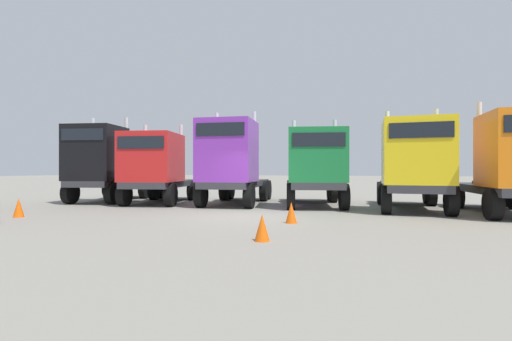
{
  "coord_description": "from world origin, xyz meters",
  "views": [
    {
      "loc": [
        4.64,
        -11.98,
        1.65
      ],
      "look_at": [
        -1.0,
        4.46,
        1.65
      ],
      "focal_mm": 24.88,
      "sensor_mm": 36.0,
      "label": 1
    }
  ],
  "objects_px": {
    "semi_truck_red": "(157,167)",
    "semi_truck_purple": "(231,162)",
    "traffic_cone_near": "(19,208)",
    "semi_truck_black": "(103,164)",
    "semi_truck_yellow": "(414,165)",
    "traffic_cone_far": "(262,228)",
    "traffic_cone_mid": "(291,213)",
    "semi_truck_green": "(315,167)"
  },
  "relations": [
    {
      "from": "semi_truck_black",
      "to": "semi_truck_green",
      "type": "distance_m",
      "value": 10.87
    },
    {
      "from": "traffic_cone_mid",
      "to": "traffic_cone_far",
      "type": "distance_m",
      "value": 2.97
    },
    {
      "from": "semi_truck_red",
      "to": "semi_truck_yellow",
      "type": "bearing_deg",
      "value": 79.88
    },
    {
      "from": "semi_truck_black",
      "to": "traffic_cone_mid",
      "type": "distance_m",
      "value": 11.71
    },
    {
      "from": "semi_truck_red",
      "to": "traffic_cone_near",
      "type": "xyz_separation_m",
      "value": [
        -1.74,
        -5.76,
        -1.48
      ]
    },
    {
      "from": "semi_truck_black",
      "to": "semi_truck_red",
      "type": "bearing_deg",
      "value": 79.19
    },
    {
      "from": "semi_truck_yellow",
      "to": "traffic_cone_mid",
      "type": "height_order",
      "value": "semi_truck_yellow"
    },
    {
      "from": "semi_truck_black",
      "to": "traffic_cone_near",
      "type": "distance_m",
      "value": 6.11
    },
    {
      "from": "semi_truck_yellow",
      "to": "traffic_cone_mid",
      "type": "xyz_separation_m",
      "value": [
        -3.93,
        -4.65,
        -1.56
      ]
    },
    {
      "from": "semi_truck_green",
      "to": "semi_truck_yellow",
      "type": "distance_m",
      "value": 4.06
    },
    {
      "from": "semi_truck_green",
      "to": "traffic_cone_near",
      "type": "xyz_separation_m",
      "value": [
        -9.33,
        -6.86,
        -1.46
      ]
    },
    {
      "from": "semi_truck_black",
      "to": "semi_truck_red",
      "type": "height_order",
      "value": "semi_truck_black"
    },
    {
      "from": "semi_truck_black",
      "to": "semi_truck_green",
      "type": "bearing_deg",
      "value": 84.19
    },
    {
      "from": "semi_truck_purple",
      "to": "semi_truck_yellow",
      "type": "bearing_deg",
      "value": 83.17
    },
    {
      "from": "semi_truck_green",
      "to": "traffic_cone_far",
      "type": "height_order",
      "value": "semi_truck_green"
    },
    {
      "from": "semi_truck_green",
      "to": "traffic_cone_far",
      "type": "bearing_deg",
      "value": -12.93
    },
    {
      "from": "traffic_cone_mid",
      "to": "traffic_cone_far",
      "type": "height_order",
      "value": "traffic_cone_mid"
    },
    {
      "from": "traffic_cone_near",
      "to": "semi_truck_purple",
      "type": "bearing_deg",
      "value": 48.76
    },
    {
      "from": "semi_truck_black",
      "to": "semi_truck_green",
      "type": "height_order",
      "value": "semi_truck_black"
    },
    {
      "from": "semi_truck_green",
      "to": "semi_truck_yellow",
      "type": "bearing_deg",
      "value": 69.8
    },
    {
      "from": "semi_truck_black",
      "to": "semi_truck_red",
      "type": "xyz_separation_m",
      "value": [
        3.22,
        0.07,
        -0.18
      ]
    },
    {
      "from": "traffic_cone_near",
      "to": "traffic_cone_mid",
      "type": "xyz_separation_m",
      "value": [
        9.43,
        1.75,
        -0.01
      ]
    },
    {
      "from": "traffic_cone_near",
      "to": "semi_truck_green",
      "type": "bearing_deg",
      "value": 36.33
    },
    {
      "from": "traffic_cone_mid",
      "to": "traffic_cone_far",
      "type": "xyz_separation_m",
      "value": [
        0.0,
        -2.97,
        -0.01
      ]
    },
    {
      "from": "semi_truck_purple",
      "to": "traffic_cone_far",
      "type": "relative_size",
      "value": 10.1
    },
    {
      "from": "semi_truck_yellow",
      "to": "traffic_cone_far",
      "type": "height_order",
      "value": "semi_truck_yellow"
    },
    {
      "from": "semi_truck_black",
      "to": "semi_truck_yellow",
      "type": "distance_m",
      "value": 14.85
    },
    {
      "from": "semi_truck_red",
      "to": "traffic_cone_near",
      "type": "bearing_deg",
      "value": -30.12
    },
    {
      "from": "semi_truck_green",
      "to": "traffic_cone_mid",
      "type": "relative_size",
      "value": 9.58
    },
    {
      "from": "semi_truck_red",
      "to": "semi_truck_purple",
      "type": "xyz_separation_m",
      "value": [
        3.74,
        0.5,
        0.22
      ]
    },
    {
      "from": "semi_truck_red",
      "to": "semi_truck_green",
      "type": "bearing_deg",
      "value": 85.01
    },
    {
      "from": "semi_truck_purple",
      "to": "semi_truck_yellow",
      "type": "height_order",
      "value": "semi_truck_purple"
    },
    {
      "from": "semi_truck_black",
      "to": "semi_truck_yellow",
      "type": "xyz_separation_m",
      "value": [
        14.84,
        0.71,
        -0.11
      ]
    },
    {
      "from": "semi_truck_red",
      "to": "traffic_cone_mid",
      "type": "distance_m",
      "value": 8.8
    },
    {
      "from": "semi_truck_red",
      "to": "traffic_cone_near",
      "type": "relative_size",
      "value": 9.36
    },
    {
      "from": "traffic_cone_far",
      "to": "semi_truck_green",
      "type": "bearing_deg",
      "value": 90.7
    },
    {
      "from": "semi_truck_yellow",
      "to": "traffic_cone_far",
      "type": "relative_size",
      "value": 10.1
    },
    {
      "from": "semi_truck_yellow",
      "to": "traffic_cone_far",
      "type": "xyz_separation_m",
      "value": [
        -3.93,
        -7.62,
        -1.57
      ]
    },
    {
      "from": "semi_truck_black",
      "to": "semi_truck_purple",
      "type": "height_order",
      "value": "semi_truck_purple"
    },
    {
      "from": "semi_truck_red",
      "to": "semi_truck_yellow",
      "type": "distance_m",
      "value": 11.64
    },
    {
      "from": "semi_truck_black",
      "to": "semi_truck_red",
      "type": "distance_m",
      "value": 3.22
    },
    {
      "from": "traffic_cone_near",
      "to": "semi_truck_black",
      "type": "bearing_deg",
      "value": 104.52
    }
  ]
}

